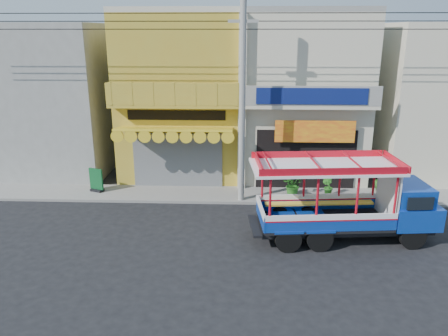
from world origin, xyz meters
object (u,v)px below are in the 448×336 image
Objects in this scene: potted_plant_b at (328,186)px; potted_plant_c at (382,179)px; songthaew_truck at (358,201)px; utility_pole at (246,87)px; potted_plant_a at (293,185)px; green_sign at (96,182)px.

potted_plant_c is at bearing -114.78° from potted_plant_b.
songthaew_truck is at bearing -24.07° from potted_plant_c.
utility_pole is 25.20× the size of potted_plant_c.
utility_pole is at bearing 145.95° from potted_plant_a.
songthaew_truck reaches higher than green_sign.
potted_plant_a is (2.17, 0.62, -4.41)m from utility_pole.
utility_pole is 6.33m from songthaew_truck.
utility_pole is 4.19× the size of songthaew_truck.
potted_plant_b is (10.57, -0.19, -0.01)m from green_sign.
potted_plant_b is (3.73, 0.60, -4.46)m from utility_pole.
potted_plant_a is at bearing 47.32° from potted_plant_b.
utility_pole is 4.96m from potted_plant_a.
green_sign is at bearing 158.91° from songthaew_truck.
potted_plant_b is 0.81× the size of potted_plant_c.
songthaew_truck reaches higher than potted_plant_b.
songthaew_truck is at bearing -40.30° from utility_pole.
potted_plant_b is (-0.26, 3.98, -0.90)m from songthaew_truck.
utility_pole is 31.13× the size of potted_plant_b.
potted_plant_a is (9.01, -0.17, 0.04)m from green_sign.
potted_plant_c reaches higher than green_sign.
utility_pole is 5.85m from potted_plant_b.
utility_pole reaches higher than potted_plant_a.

